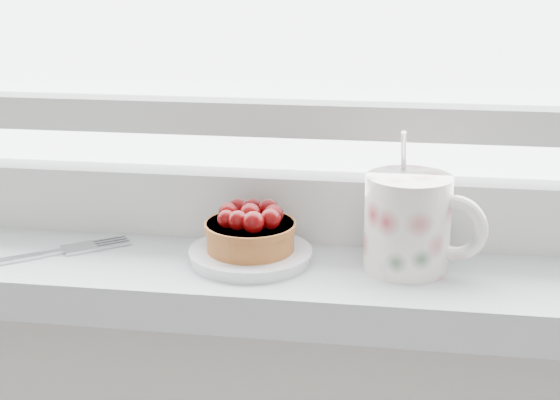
% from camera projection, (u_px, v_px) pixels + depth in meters
% --- Properties ---
extents(saucer, '(0.12, 0.12, 0.01)m').
position_uv_depth(saucer, '(251.00, 255.00, 0.78)').
color(saucer, white).
rests_on(saucer, windowsill).
extents(raspberry_tart, '(0.09, 0.09, 0.05)m').
position_uv_depth(raspberry_tart, '(250.00, 229.00, 0.77)').
color(raspberry_tart, brown).
rests_on(raspberry_tart, saucer).
extents(floral_mug, '(0.13, 0.10, 0.13)m').
position_uv_depth(floral_mug, '(411.00, 221.00, 0.75)').
color(floral_mug, white).
rests_on(floral_mug, windowsill).
extents(fork, '(0.19, 0.15, 0.00)m').
position_uv_depth(fork, '(22.00, 258.00, 0.78)').
color(fork, silver).
rests_on(fork, windowsill).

